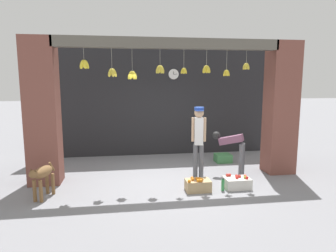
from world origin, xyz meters
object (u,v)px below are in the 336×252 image
dog (42,175)px  fruit_crate_apples (237,183)px  fruit_crate_oranges (198,185)px  water_bottle (223,185)px  shopkeeper (199,137)px  produce_box_green (223,158)px  worker_stooping (233,147)px  wall_clock (174,74)px

dog → fruit_crate_apples: dog is taller
fruit_crate_oranges → water_bottle: 0.54m
shopkeeper → water_bottle: 1.26m
fruit_crate_oranges → produce_box_green: (1.29, 2.15, -0.01)m
dog → water_bottle: 3.74m
worker_stooping → fruit_crate_oranges: size_ratio=2.04×
produce_box_green → wall_clock: bearing=137.4°
worker_stooping → produce_box_green: (0.17, 1.20, -0.60)m
dog → fruit_crate_apples: size_ratio=1.44×
fruit_crate_apples → water_bottle: fruit_crate_apples is taller
produce_box_green → fruit_crate_oranges: bearing=-121.0°
shopkeeper → produce_box_green: (1.11, 1.43, -0.93)m
shopkeeper → wall_clock: wall_clock is taller
fruit_crate_oranges → fruit_crate_apples: 0.91m
produce_box_green → shopkeeper: bearing=-127.7°
dog → produce_box_green: bearing=133.9°
fruit_crate_apples → produce_box_green: size_ratio=1.23×
water_bottle → wall_clock: (-0.51, 3.40, 2.42)m
shopkeeper → fruit_crate_apples: bearing=146.3°
fruit_crate_oranges → wall_clock: wall_clock is taller
fruit_crate_apples → produce_box_green: fruit_crate_apples is taller
worker_stooping → water_bottle: worker_stooping is taller
fruit_crate_apples → wall_clock: size_ratio=1.64×
wall_clock → fruit_crate_oranges: bearing=-90.4°
worker_stooping → fruit_crate_apples: bearing=-158.8°
shopkeeper → worker_stooping: shopkeeper is taller
shopkeeper → water_bottle: (0.35, -0.79, -0.92)m
dog → produce_box_green: 4.96m
fruit_crate_oranges → worker_stooping: bearing=40.3°
worker_stooping → wall_clock: (-1.11, 2.37, 1.84)m
fruit_crate_oranges → produce_box_green: fruit_crate_oranges is taller
dog → worker_stooping: 4.41m
dog → produce_box_green: size_ratio=1.77×
worker_stooping → fruit_crate_oranges: 1.59m
fruit_crate_apples → wall_clock: (-0.88, 3.28, 2.43)m
fruit_crate_oranges → fruit_crate_apples: fruit_crate_oranges is taller
produce_box_green → dog: bearing=-154.9°
worker_stooping → fruit_crate_apples: (-0.23, -0.91, -0.59)m
shopkeeper → fruit_crate_oranges: bearing=85.0°
worker_stooping → wall_clock: size_ratio=3.18×
produce_box_green → wall_clock: wall_clock is taller
water_bottle → produce_box_green: bearing=71.2°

